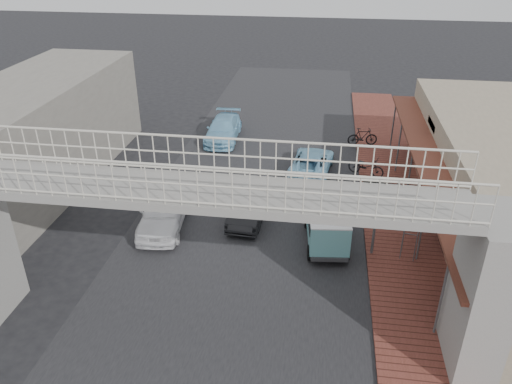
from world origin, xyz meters
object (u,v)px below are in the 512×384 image
(motorcycle_near, at_px, (366,166))
(motorcycle_far, at_px, (363,137))
(street_clock, at_px, (416,204))
(angkot_curb, at_px, (312,162))
(dark_sedan, at_px, (250,205))
(angkot_far, at_px, (223,129))
(white_hatchback, at_px, (164,211))
(arrow_sign, at_px, (401,198))
(angkot_van, at_px, (327,221))

(motorcycle_near, distance_m, motorcycle_far, 4.06)
(motorcycle_near, bearing_deg, street_clock, -146.75)
(angkot_curb, xyz_separation_m, street_clock, (4.07, -7.21, 1.85))
(dark_sedan, xyz_separation_m, street_clock, (6.57, -2.19, 1.80))
(angkot_far, bearing_deg, angkot_curb, -37.59)
(white_hatchback, height_order, dark_sedan, white_hatchback)
(arrow_sign, bearing_deg, angkot_van, 175.06)
(white_hatchback, xyz_separation_m, motorcycle_near, (8.85, 6.13, -0.15))
(street_clock, xyz_separation_m, arrow_sign, (-0.59, -0.15, 0.28))
(white_hatchback, height_order, angkot_van, angkot_van)
(angkot_curb, relative_size, angkot_far, 0.94)
(angkot_far, height_order, motorcycle_far, angkot_far)
(white_hatchback, relative_size, arrow_sign, 1.36)
(motorcycle_near, bearing_deg, white_hatchback, 147.91)
(dark_sedan, bearing_deg, motorcycle_near, 46.42)
(white_hatchback, bearing_deg, angkot_far, 81.17)
(dark_sedan, xyz_separation_m, angkot_van, (3.38, -1.60, 0.44))
(white_hatchback, bearing_deg, angkot_van, -9.21)
(street_clock, bearing_deg, motorcycle_far, 109.23)
(white_hatchback, bearing_deg, motorcycle_near, 28.89)
(motorcycle_near, relative_size, motorcycle_far, 1.09)
(dark_sedan, height_order, angkot_van, angkot_van)
(angkot_van, bearing_deg, motorcycle_near, 67.60)
(motorcycle_near, xyz_separation_m, street_clock, (1.27, -7.13, 1.84))
(white_hatchback, distance_m, motorcycle_far, 13.50)
(angkot_van, xyz_separation_m, arrow_sign, (2.60, -0.74, 1.64))
(angkot_van, bearing_deg, white_hatchback, 170.61)
(motorcycle_far, xyz_separation_m, arrow_sign, (0.68, -11.34, 2.09))
(motorcycle_far, distance_m, arrow_sign, 11.55)
(angkot_curb, bearing_deg, street_clock, 126.18)
(motorcycle_far, xyz_separation_m, street_clock, (1.27, -11.19, 1.81))
(dark_sedan, distance_m, angkot_curb, 5.60)
(angkot_van, xyz_separation_m, motorcycle_far, (1.92, 10.60, -0.45))
(motorcycle_near, distance_m, street_clock, 7.47)
(dark_sedan, bearing_deg, motorcycle_far, 62.93)
(angkot_curb, height_order, street_clock, street_clock)
(motorcycle_near, bearing_deg, angkot_far, 87.29)
(white_hatchback, bearing_deg, motorcycle_far, 43.19)
(angkot_curb, xyz_separation_m, motorcycle_far, (2.80, 3.98, 0.03))
(dark_sedan, height_order, motorcycle_far, dark_sedan)
(angkot_curb, distance_m, motorcycle_far, 4.87)
(motorcycle_near, distance_m, arrow_sign, 7.61)
(angkot_far, distance_m, street_clock, 14.83)
(motorcycle_near, relative_size, street_clock, 0.68)
(angkot_van, bearing_deg, dark_sedan, 148.61)
(angkot_far, height_order, street_clock, street_clock)
(angkot_van, distance_m, motorcycle_far, 10.78)
(angkot_curb, distance_m, arrow_sign, 8.41)
(angkot_far, height_order, arrow_sign, arrow_sign)
(angkot_far, relative_size, angkot_van, 1.26)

